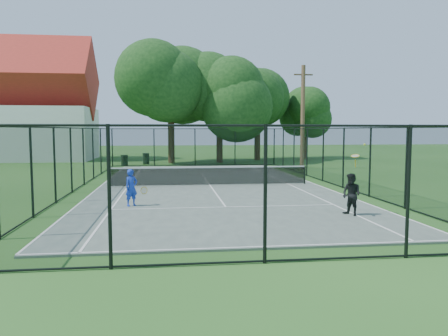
{
  "coord_description": "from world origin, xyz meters",
  "views": [
    {
      "loc": [
        -2.01,
        -22.04,
        2.88
      ],
      "look_at": [
        0.36,
        -3.0,
        1.2
      ],
      "focal_mm": 35.0,
      "sensor_mm": 36.0,
      "label": 1
    }
  ],
  "objects": [
    {
      "name": "fence",
      "position": [
        0.0,
        0.0,
        1.5
      ],
      "size": [
        13.1,
        26.1,
        3.0
      ],
      "color": "black",
      "rests_on": "ground"
    },
    {
      "name": "utility_pole",
      "position": [
        7.64,
        9.0,
        3.83
      ],
      "size": [
        1.4,
        0.3,
        7.54
      ],
      "color": "#4C3823",
      "rests_on": "ground"
    },
    {
      "name": "tennis_net",
      "position": [
        0.0,
        0.0,
        0.58
      ],
      "size": [
        10.08,
        0.08,
        0.95
      ],
      "color": "black",
      "rests_on": "tennis_court"
    },
    {
      "name": "player_blue",
      "position": [
        -3.44,
        -5.69,
        0.74
      ],
      "size": [
        0.88,
        0.56,
        1.37
      ],
      "color": "#1638C3",
      "rests_on": "tennis_court"
    },
    {
      "name": "tree_far_right",
      "position": [
        11.36,
        20.46,
        3.93
      ],
      "size": [
        4.8,
        4.8,
        6.35
      ],
      "color": "#332114",
      "rests_on": "ground"
    },
    {
      "name": "tennis_court",
      "position": [
        0.0,
        0.0,
        0.03
      ],
      "size": [
        11.0,
        24.0,
        0.06
      ],
      "primitive_type": "cube",
      "color": "#526159",
      "rests_on": "ground"
    },
    {
      "name": "tree_near_mid",
      "position": [
        2.38,
        16.47,
        5.29
      ],
      "size": [
        6.56,
        6.56,
        8.58
      ],
      "color": "#332114",
      "rests_on": "ground"
    },
    {
      "name": "ground",
      "position": [
        0.0,
        0.0,
        0.0
      ],
      "size": [
        120.0,
        120.0,
        0.0
      ],
      "primitive_type": "plane",
      "color": "#23501B"
    },
    {
      "name": "trash_bin_left",
      "position": [
        -5.66,
        13.73,
        0.44
      ],
      "size": [
        0.58,
        0.58,
        0.86
      ],
      "color": "black",
      "rests_on": "ground"
    },
    {
      "name": "building",
      "position": [
        -17.0,
        22.0,
        4.93
      ],
      "size": [
        15.3,
        8.15,
        11.87
      ],
      "color": "silver",
      "rests_on": "ground"
    },
    {
      "name": "tree_near_left",
      "position": [
        -1.88,
        16.38,
        5.81
      ],
      "size": [
        7.24,
        7.24,
        9.44
      ],
      "color": "#332114",
      "rests_on": "ground"
    },
    {
      "name": "trash_bin_right",
      "position": [
        -4.01,
        15.04,
        0.47
      ],
      "size": [
        0.58,
        0.58,
        0.93
      ],
      "color": "black",
      "rests_on": "ground"
    },
    {
      "name": "player_black",
      "position": [
        3.92,
        -8.43,
        0.76
      ],
      "size": [
        0.99,
        0.91,
        2.37
      ],
      "color": "black",
      "rests_on": "tennis_court"
    },
    {
      "name": "tree_near_right",
      "position": [
        6.3,
        18.99,
        5.49
      ],
      "size": [
        6.26,
        6.26,
        8.64
      ],
      "color": "#332114",
      "rests_on": "ground"
    }
  ]
}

